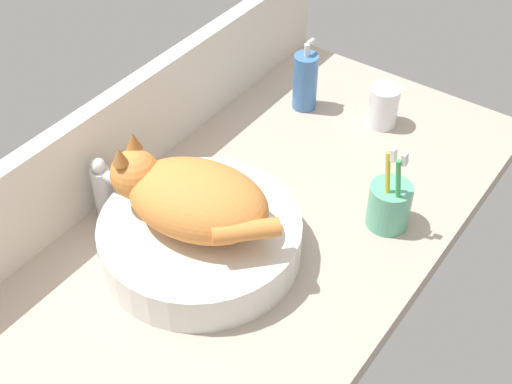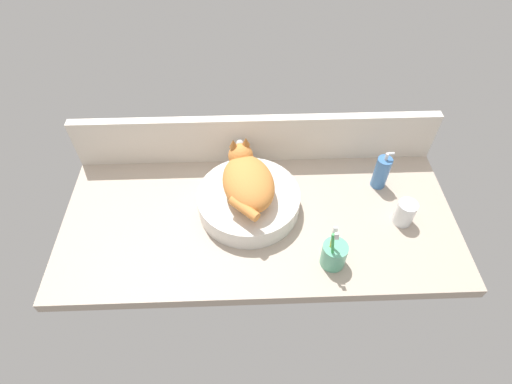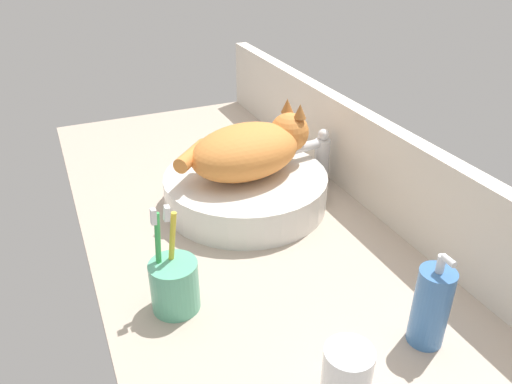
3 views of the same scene
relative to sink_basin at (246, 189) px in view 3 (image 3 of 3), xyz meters
The scene contains 8 objects.
ground_plane 7.80cm from the sink_basin, 48.90° to the right, with size 137.02×62.73×4.00cm, color #B2A08E.
backsplash_panel 26.56cm from the sink_basin, 82.31° to the left, with size 137.02×3.60×19.89cm, color silver.
sink_basin is the anchor object (origin of this frame).
cat 9.61cm from the sink_basin, 104.99° to the left, with size 21.73×32.17×14.00cm.
faucet 20.16cm from the sink_basin, 97.48° to the left, with size 4.19×11.86×13.60cm.
soap_dispenser 49.56cm from the sink_basin, 10.91° to the left, with size 5.41×5.41×16.46cm.
toothbrush_cup 35.08cm from the sink_basin, 42.06° to the right, with size 7.94×7.94×18.69cm.
water_glass 53.54cm from the sink_basin, ahead, with size 6.59×6.59×9.22cm.
Camera 3 is at (85.67, -32.73, 57.59)cm, focal length 35.00 mm.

